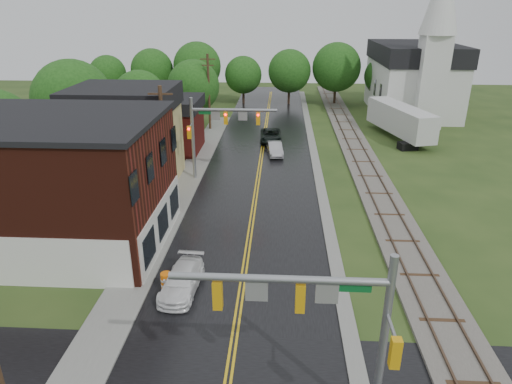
# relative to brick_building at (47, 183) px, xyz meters

# --- Properties ---
(main_road) EXTENTS (10.00, 90.00, 0.02)m
(main_road) POSITION_rel_brick_building_xyz_m (12.48, 15.00, -4.15)
(main_road) COLOR black
(main_road) RESTS_ON ground
(curb_right) EXTENTS (0.80, 70.00, 0.12)m
(curb_right) POSITION_rel_brick_building_xyz_m (17.88, 20.00, -4.15)
(curb_right) COLOR gray
(curb_right) RESTS_ON ground
(sidewalk_left) EXTENTS (2.40, 50.00, 0.12)m
(sidewalk_left) POSITION_rel_brick_building_xyz_m (6.28, 10.00, -4.15)
(sidewalk_left) COLOR gray
(sidewalk_left) RESTS_ON ground
(brick_building) EXTENTS (14.30, 10.30, 8.30)m
(brick_building) POSITION_rel_brick_building_xyz_m (0.00, 0.00, 0.00)
(brick_building) COLOR #45180E
(brick_building) RESTS_ON ground
(yellow_house) EXTENTS (8.00, 7.00, 6.40)m
(yellow_house) POSITION_rel_brick_building_xyz_m (1.48, 11.00, -0.95)
(yellow_house) COLOR tan
(yellow_house) RESTS_ON ground
(darkred_building) EXTENTS (7.00, 6.00, 4.40)m
(darkred_building) POSITION_rel_brick_building_xyz_m (2.48, 20.00, -1.95)
(darkred_building) COLOR #3F0F0C
(darkred_building) RESTS_ON ground
(church) EXTENTS (10.40, 18.40, 20.00)m
(church) POSITION_rel_brick_building_xyz_m (32.48, 38.74, 1.68)
(church) COLOR silver
(church) RESTS_ON ground
(railroad) EXTENTS (3.20, 80.00, 0.30)m
(railroad) POSITION_rel_brick_building_xyz_m (22.48, 20.00, -4.05)
(railroad) COLOR #59544C
(railroad) RESTS_ON ground
(traffic_signal_near) EXTENTS (7.34, 0.30, 7.20)m
(traffic_signal_near) POSITION_rel_brick_building_xyz_m (15.96, -13.00, 0.82)
(traffic_signal_near) COLOR gray
(traffic_signal_near) RESTS_ON ground
(traffic_signal_far) EXTENTS (7.34, 0.43, 7.20)m
(traffic_signal_far) POSITION_rel_brick_building_xyz_m (9.01, 12.00, 0.82)
(traffic_signal_far) COLOR gray
(traffic_signal_far) RESTS_ON ground
(utility_pole_b) EXTENTS (1.80, 0.28, 9.00)m
(utility_pole_b) POSITION_rel_brick_building_xyz_m (5.68, 7.00, 0.57)
(utility_pole_b) COLOR #382616
(utility_pole_b) RESTS_ON ground
(utility_pole_c) EXTENTS (1.80, 0.28, 9.00)m
(utility_pole_c) POSITION_rel_brick_building_xyz_m (5.68, 29.00, 0.57)
(utility_pole_c) COLOR #382616
(utility_pole_c) RESTS_ON ground
(tree_left_b) EXTENTS (7.60, 7.60, 9.69)m
(tree_left_b) POSITION_rel_brick_building_xyz_m (-5.36, 16.90, 1.57)
(tree_left_b) COLOR black
(tree_left_b) RESTS_ON ground
(tree_left_c) EXTENTS (6.00, 6.00, 7.65)m
(tree_left_c) POSITION_rel_brick_building_xyz_m (-1.36, 24.90, 0.36)
(tree_left_c) COLOR black
(tree_left_c) RESTS_ON ground
(tree_left_e) EXTENTS (6.40, 6.40, 8.16)m
(tree_left_e) POSITION_rel_brick_building_xyz_m (3.64, 30.90, 0.66)
(tree_left_e) COLOR black
(tree_left_e) RESTS_ON ground
(suv_dark) EXTENTS (2.51, 5.08, 1.38)m
(suv_dark) POSITION_rel_brick_building_xyz_m (13.28, 23.98, -3.46)
(suv_dark) COLOR black
(suv_dark) RESTS_ON ground
(sedan_silver) EXTENTS (1.87, 4.08, 1.30)m
(sedan_silver) POSITION_rel_brick_building_xyz_m (13.84, 19.21, -3.50)
(sedan_silver) COLOR #A3A2A7
(sedan_silver) RESTS_ON ground
(pickup_white) EXTENTS (2.08, 4.49, 1.27)m
(pickup_white) POSITION_rel_brick_building_xyz_m (9.28, -5.00, -3.52)
(pickup_white) COLOR white
(pickup_white) RESTS_ON ground
(semi_trailer) EXTENTS (5.56, 11.99, 3.73)m
(semi_trailer) POSITION_rel_brick_building_xyz_m (27.92, 26.22, -1.92)
(semi_trailer) COLOR black
(semi_trailer) RESTS_ON ground
(construction_barrel) EXTENTS (0.69, 0.69, 1.06)m
(construction_barrel) POSITION_rel_brick_building_xyz_m (8.43, -5.00, -3.62)
(construction_barrel) COLOR orange
(construction_barrel) RESTS_ON ground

